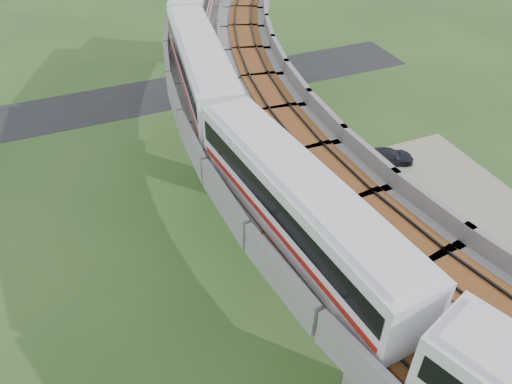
% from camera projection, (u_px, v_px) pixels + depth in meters
% --- Properties ---
extents(ground, '(160.00, 160.00, 0.00)m').
position_uv_depth(ground, '(274.00, 278.00, 34.98)').
color(ground, '#2C4E1F').
rests_on(ground, ground).
extents(dirt_lot, '(18.00, 26.00, 0.04)m').
position_uv_depth(dirt_lot, '(453.00, 242.00, 37.74)').
color(dirt_lot, gray).
rests_on(dirt_lot, ground).
extents(asphalt_road, '(60.00, 8.00, 0.03)m').
position_uv_depth(asphalt_road, '(165.00, 93.00, 56.60)').
color(asphalt_road, '#232326').
rests_on(asphalt_road, ground).
extents(viaduct, '(19.58, 73.98, 11.40)m').
position_uv_depth(viaduct, '(334.00, 160.00, 30.49)').
color(viaduct, '#99968E').
rests_on(viaduct, ground).
extents(metro_train, '(10.85, 61.34, 3.64)m').
position_uv_depth(metro_train, '(280.00, 120.00, 27.85)').
color(metro_train, white).
rests_on(metro_train, ground).
extents(fence, '(3.87, 38.73, 1.50)m').
position_uv_depth(fence, '(392.00, 234.00, 37.45)').
color(fence, '#2D382D').
rests_on(fence, ground).
extents(tree_0, '(2.71, 2.71, 2.92)m').
position_uv_depth(tree_0, '(280.00, 85.00, 54.33)').
color(tree_0, '#382314').
rests_on(tree_0, ground).
extents(tree_1, '(3.20, 3.20, 3.58)m').
position_uv_depth(tree_1, '(285.00, 118.00, 47.99)').
color(tree_1, '#382314').
rests_on(tree_1, ground).
extents(tree_2, '(2.17, 2.17, 3.14)m').
position_uv_depth(tree_2, '(305.00, 157.00, 42.79)').
color(tree_2, '#382314').
rests_on(tree_2, ground).
extents(tree_3, '(2.81, 2.81, 3.17)m').
position_uv_depth(tree_3, '(335.00, 202.00, 38.41)').
color(tree_3, '#382314').
rests_on(tree_3, ground).
extents(tree_4, '(2.88, 2.88, 3.59)m').
position_uv_depth(tree_4, '(357.00, 231.00, 35.28)').
color(tree_4, '#382314').
rests_on(tree_4, ground).
extents(tree_5, '(2.62, 2.62, 3.64)m').
position_uv_depth(tree_5, '(434.00, 317.00, 29.32)').
color(tree_5, '#382314').
rests_on(tree_5, ground).
extents(tree_6, '(2.60, 2.60, 3.05)m').
position_uv_depth(tree_6, '(492.00, 356.00, 27.95)').
color(tree_6, '#382314').
rests_on(tree_6, ground).
extents(car_white, '(2.52, 3.46, 1.09)m').
position_uv_depth(car_white, '(472.00, 287.00, 33.56)').
color(car_white, silver).
rests_on(car_white, dirt_lot).
extents(car_dark, '(5.09, 3.39, 1.37)m').
position_uv_depth(car_dark, '(388.00, 156.00, 45.50)').
color(car_dark, black).
rests_on(car_dark, dirt_lot).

